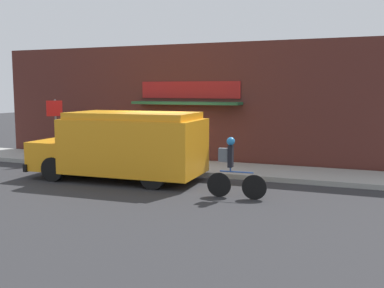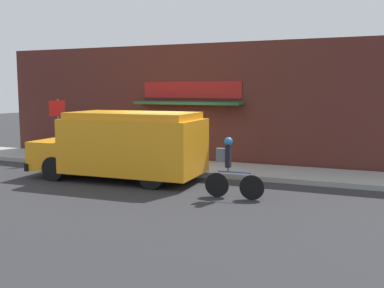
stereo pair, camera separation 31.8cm
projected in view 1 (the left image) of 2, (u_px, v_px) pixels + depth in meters
name	position (u px, v px, depth m)	size (l,w,h in m)	color
ground_plane	(162.00, 174.00, 15.29)	(70.00, 70.00, 0.00)	#2B2B2D
sidewalk	(176.00, 166.00, 16.37)	(28.00, 2.37, 0.16)	#999993
storefront	(190.00, 104.00, 17.32)	(17.17, 0.96, 4.58)	#4C231E
school_bus	(124.00, 145.00, 14.15)	(5.60, 2.71, 2.15)	orange
cyclist	(232.00, 168.00, 11.80)	(1.61, 0.22, 1.62)	black
stop_sign_post	(55.00, 119.00, 17.40)	(0.45, 0.45, 2.32)	slate
trash_bin	(123.00, 148.00, 17.30)	(0.52, 0.52, 0.91)	slate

